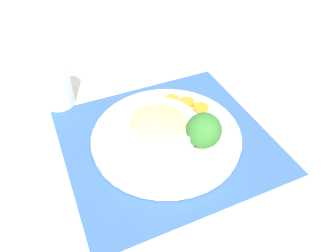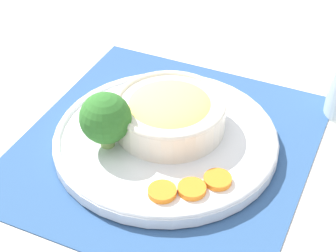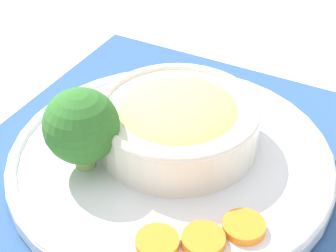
# 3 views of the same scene
# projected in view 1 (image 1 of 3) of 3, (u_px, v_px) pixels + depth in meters

# --- Properties ---
(ground_plane) EXTENTS (4.00, 4.00, 0.00)m
(ground_plane) POSITION_uv_depth(u_px,v_px,m) (167.00, 140.00, 0.72)
(ground_plane) COLOR beige
(placemat) EXTENTS (0.46, 0.48, 0.00)m
(placemat) POSITION_uv_depth(u_px,v_px,m) (167.00, 140.00, 0.72)
(placemat) COLOR #2D5184
(placemat) RESTS_ON ground_plane
(plate) EXTENTS (0.32, 0.32, 0.02)m
(plate) POSITION_uv_depth(u_px,v_px,m) (166.00, 135.00, 0.71)
(plate) COLOR silver
(plate) RESTS_ON placemat
(bowl) EXTENTS (0.16, 0.16, 0.06)m
(bowl) POSITION_uv_depth(u_px,v_px,m) (158.00, 128.00, 0.68)
(bowl) COLOR silver
(bowl) RESTS_ON plate
(broccoli_floret) EXTENTS (0.07, 0.07, 0.08)m
(broccoli_floret) POSITION_uv_depth(u_px,v_px,m) (204.00, 130.00, 0.65)
(broccoli_floret) COLOR #84AD5B
(broccoli_floret) RESTS_ON plate
(carrot_slice_near) EXTENTS (0.04, 0.04, 0.01)m
(carrot_slice_near) POSITION_uv_depth(u_px,v_px,m) (201.00, 108.00, 0.77)
(carrot_slice_near) COLOR orange
(carrot_slice_near) RESTS_ON plate
(carrot_slice_middle) EXTENTS (0.04, 0.04, 0.01)m
(carrot_slice_middle) POSITION_uv_depth(u_px,v_px,m) (187.00, 102.00, 0.78)
(carrot_slice_middle) COLOR orange
(carrot_slice_middle) RESTS_ON plate
(carrot_slice_far) EXTENTS (0.04, 0.04, 0.01)m
(carrot_slice_far) POSITION_uv_depth(u_px,v_px,m) (172.00, 100.00, 0.79)
(carrot_slice_far) COLOR orange
(carrot_slice_far) RESTS_ON plate
(water_glass) EXTENTS (0.07, 0.07, 0.10)m
(water_glass) POSITION_uv_depth(u_px,v_px,m) (57.00, 89.00, 0.79)
(water_glass) COLOR silver
(water_glass) RESTS_ON ground_plane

